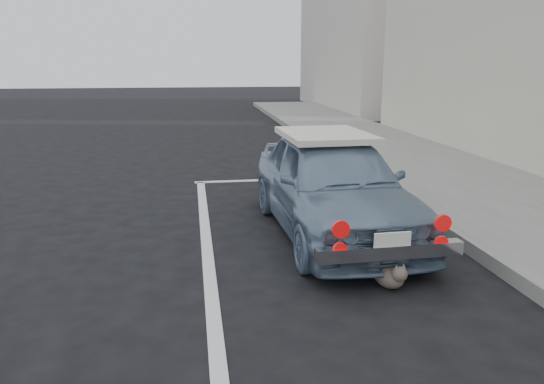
{
  "coord_description": "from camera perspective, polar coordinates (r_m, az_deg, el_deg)",
  "views": [
    {
      "loc": [
        -1.02,
        -2.24,
        1.98
      ],
      "look_at": [
        -0.27,
        2.67,
        0.75
      ],
      "focal_mm": 35.0,
      "sensor_mm": 36.0,
      "label": 1
    }
  ],
  "objects": [
    {
      "name": "pline_front",
      "position": [
        9.09,
        1.18,
        1.35
      ],
      "size": [
        3.0,
        0.12,
        0.01
      ],
      "primitive_type": "cube",
      "color": "silver",
      "rests_on": "ground"
    },
    {
      "name": "cat",
      "position": [
        4.9,
        12.55,
        -8.63
      ],
      "size": [
        0.31,
        0.52,
        0.28
      ],
      "rotation": [
        0.0,
        0.0,
        0.25
      ],
      "color": "#62554B",
      "rests_on": "ground"
    },
    {
      "name": "retro_coupe",
      "position": [
        6.18,
        6.54,
        0.91
      ],
      "size": [
        1.53,
        3.53,
        1.18
      ],
      "rotation": [
        0.0,
        0.0,
        0.04
      ],
      "color": "#6F88A3",
      "rests_on": "ground"
    },
    {
      "name": "building_far",
      "position": [
        23.51,
        10.19,
        18.64
      ],
      "size": [
        3.5,
        10.0,
        8.0
      ],
      "primitive_type": "cube",
      "color": "beige",
      "rests_on": "ground"
    },
    {
      "name": "pline_side",
      "position": [
        5.6,
        -6.93,
        -6.86
      ],
      "size": [
        0.12,
        7.0,
        0.01
      ],
      "primitive_type": "cube",
      "color": "silver",
      "rests_on": "ground"
    }
  ]
}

